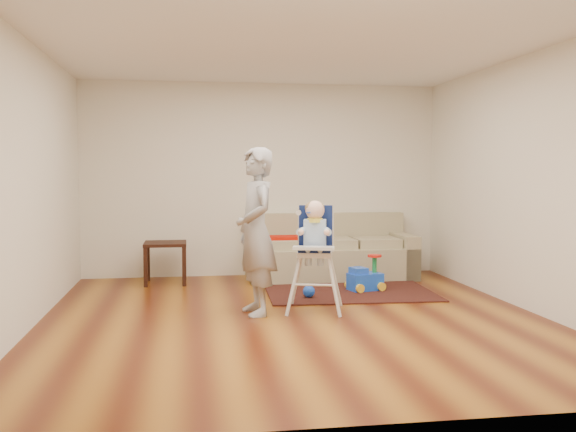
{
  "coord_description": "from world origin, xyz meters",
  "views": [
    {
      "loc": [
        -1.04,
        -6.26,
        1.47
      ],
      "look_at": [
        0.0,
        0.4,
        1.0
      ],
      "focal_mm": 40.0,
      "sensor_mm": 36.0,
      "label": 1
    }
  ],
  "objects": [
    {
      "name": "side_table",
      "position": [
        -1.34,
        2.24,
        0.27
      ],
      "size": [
        0.54,
        0.54,
        0.54
      ],
      "primitive_type": null,
      "color": "black",
      "rests_on": "ground"
    },
    {
      "name": "toy_ball",
      "position": [
        0.33,
        0.94,
        0.09
      ],
      "size": [
        0.14,
        0.14,
        0.14
      ],
      "primitive_type": "sphere",
      "color": "blue",
      "rests_on": "area_rug"
    },
    {
      "name": "high_chair",
      "position": [
        0.27,
        0.3,
        0.57
      ],
      "size": [
        0.66,
        0.66,
        1.18
      ],
      "rotation": [
        0.0,
        0.0,
        -0.25
      ],
      "color": "silver",
      "rests_on": "ground"
    },
    {
      "name": "room_envelope",
      "position": [
        0.0,
        0.53,
        1.88
      ],
      "size": [
        5.04,
        5.52,
        2.72
      ],
      "color": "silver",
      "rests_on": "ground"
    },
    {
      "name": "ground",
      "position": [
        0.0,
        0.0,
        0.0
      ],
      "size": [
        5.5,
        5.5,
        0.0
      ],
      "primitive_type": "plane",
      "color": "#4F1B09",
      "rests_on": "ground"
    },
    {
      "name": "ride_on_toy",
      "position": [
        1.1,
        1.29,
        0.23
      ],
      "size": [
        0.46,
        0.38,
        0.43
      ],
      "primitive_type": null,
      "rotation": [
        0.0,
        0.0,
        0.26
      ],
      "color": "blue",
      "rests_on": "area_rug"
    },
    {
      "name": "adult",
      "position": [
        -0.36,
        0.24,
        0.86
      ],
      "size": [
        0.52,
        0.69,
        1.71
      ],
      "primitive_type": "imported",
      "rotation": [
        0.0,
        0.0,
        -1.38
      ],
      "color": "#9C9C9F",
      "rests_on": "ground"
    },
    {
      "name": "sofa",
      "position": [
        0.89,
        2.3,
        0.44
      ],
      "size": [
        2.27,
        0.95,
        0.88
      ],
      "rotation": [
        0.0,
        0.0,
        0.01
      ],
      "color": "gray",
      "rests_on": "ground"
    },
    {
      "name": "area_rug",
      "position": [
        0.89,
        1.28,
        0.01
      ],
      "size": [
        2.05,
        1.58,
        0.02
      ],
      "primitive_type": "cube",
      "rotation": [
        0.0,
        0.0,
        -0.04
      ],
      "color": "black",
      "rests_on": "ground"
    }
  ]
}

